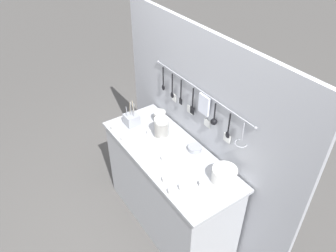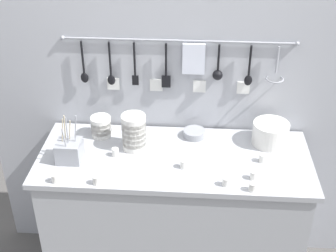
# 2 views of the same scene
# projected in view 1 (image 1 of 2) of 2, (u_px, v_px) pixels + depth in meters

# --- Properties ---
(ground_plane) EXTENTS (20.00, 20.00, 0.00)m
(ground_plane) POSITION_uv_depth(u_px,v_px,m) (169.00, 219.00, 3.43)
(ground_plane) COLOR #514F4C
(counter) EXTENTS (1.45, 0.59, 0.94)m
(counter) POSITION_uv_depth(u_px,v_px,m) (169.00, 189.00, 3.14)
(counter) COLOR #ADAFB5
(counter) RESTS_ON ground
(back_wall) EXTENTS (2.25, 0.11, 1.98)m
(back_wall) POSITION_uv_depth(u_px,v_px,m) (199.00, 134.00, 2.98)
(back_wall) COLOR #A8AAB2
(back_wall) RESTS_ON ground
(bowl_stack_wide_centre) EXTENTS (0.11, 0.11, 0.12)m
(bowl_stack_wide_centre) POSITION_uv_depth(u_px,v_px,m) (160.00, 117.00, 3.19)
(bowl_stack_wide_centre) COLOR silver
(bowl_stack_wide_centre) RESTS_ON counter
(bowl_stack_tall_left) EXTENTS (0.13, 0.13, 0.20)m
(bowl_stack_tall_left) POSITION_uv_depth(u_px,v_px,m) (161.00, 128.00, 2.98)
(bowl_stack_tall_left) COLOR silver
(bowl_stack_tall_left) RESTS_ON counter
(plate_stack) EXTENTS (0.20, 0.20, 0.13)m
(plate_stack) POSITION_uv_depth(u_px,v_px,m) (224.00, 175.00, 2.56)
(plate_stack) COLOR silver
(plate_stack) RESTS_ON counter
(steel_mixing_bowl) EXTENTS (0.12, 0.12, 0.04)m
(steel_mixing_bowl) POSITION_uv_depth(u_px,v_px,m) (195.00, 148.00, 2.87)
(steel_mixing_bowl) COLOR #93969E
(steel_mixing_bowl) RESTS_ON counter
(cutlery_caddy) EXTENTS (0.13, 0.13, 0.27)m
(cutlery_caddy) POSITION_uv_depth(u_px,v_px,m) (132.00, 119.00, 3.16)
(cutlery_caddy) COLOR #93969E
(cutlery_caddy) RESTS_ON counter
(cup_front_right) EXTENTS (0.04, 0.04, 0.04)m
(cup_front_right) POSITION_uv_depth(u_px,v_px,m) (123.00, 139.00, 2.97)
(cup_front_right) COLOR silver
(cup_front_right) RESTS_ON counter
(cup_by_caddy) EXTENTS (0.04, 0.04, 0.04)m
(cup_by_caddy) POSITION_uv_depth(u_px,v_px,m) (170.00, 192.00, 2.48)
(cup_by_caddy) COLOR silver
(cup_by_caddy) RESTS_ON counter
(cup_front_left) EXTENTS (0.04, 0.04, 0.04)m
(cup_front_left) POSITION_uv_depth(u_px,v_px,m) (165.00, 180.00, 2.57)
(cup_front_left) COLOR silver
(cup_front_left) RESTS_ON counter
(cup_back_left) EXTENTS (0.04, 0.04, 0.04)m
(cup_back_left) POSITION_uv_depth(u_px,v_px,m) (149.00, 133.00, 3.05)
(cup_back_left) COLOR silver
(cup_back_left) RESTS_ON counter
(cup_mid_row) EXTENTS (0.04, 0.04, 0.04)m
(cup_mid_row) POSITION_uv_depth(u_px,v_px,m) (113.00, 128.00, 3.11)
(cup_mid_row) COLOR silver
(cup_mid_row) RESTS_ON counter
(cup_beside_plates) EXTENTS (0.04, 0.04, 0.04)m
(cup_beside_plates) POSITION_uv_depth(u_px,v_px,m) (181.00, 188.00, 2.51)
(cup_beside_plates) COLOR silver
(cup_beside_plates) RESTS_ON counter
(cup_centre) EXTENTS (0.04, 0.04, 0.04)m
(cup_centre) POSITION_uv_depth(u_px,v_px,m) (201.00, 184.00, 2.54)
(cup_centre) COLOR silver
(cup_centre) RESTS_ON counter
(cup_edge_near) EXTENTS (0.04, 0.04, 0.04)m
(cup_edge_near) POSITION_uv_depth(u_px,v_px,m) (163.00, 158.00, 2.77)
(cup_edge_near) COLOR silver
(cup_edge_near) RESTS_ON counter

